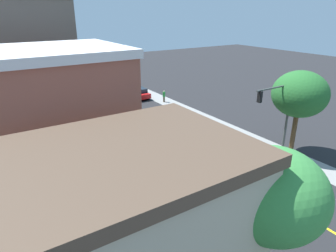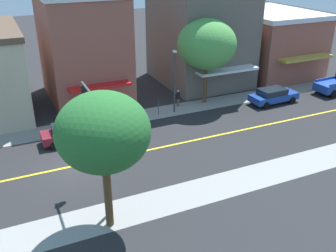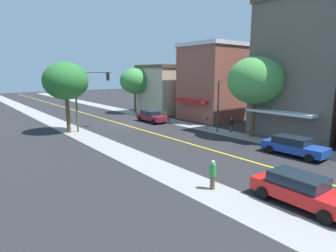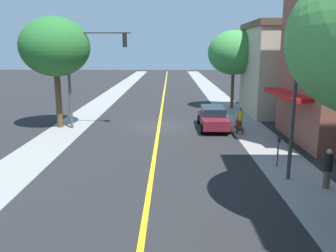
{
  "view_description": "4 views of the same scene",
  "coord_description": "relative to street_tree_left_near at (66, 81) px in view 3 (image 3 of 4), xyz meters",
  "views": [
    {
      "loc": [
        -15.95,
        -14.23,
        12.26
      ],
      "look_at": [
        -1.03,
        8.75,
        1.63
      ],
      "focal_mm": 32.13,
      "sensor_mm": 36.0,
      "label": 1
    },
    {
      "loc": [
        23.48,
        -3.64,
        13.6
      ],
      "look_at": [
        -0.19,
        7.19,
        1.56
      ],
      "focal_mm": 41.12,
      "sensor_mm": 36.0,
      "label": 2
    },
    {
      "loc": [
        17.06,
        30.52,
        6.46
      ],
      "look_at": [
        1.45,
        10.88,
        1.62
      ],
      "focal_mm": 29.86,
      "sensor_mm": 36.0,
      "label": 3
    },
    {
      "loc": [
        -0.83,
        24.29,
        5.37
      ],
      "look_at": [
        -0.71,
        8.46,
        1.86
      ],
      "focal_mm": 36.98,
      "sensor_mm": 36.0,
      "label": 4
    }
  ],
  "objects": [
    {
      "name": "red_sedan_right_curb",
      "position": [
        -3.02,
        24.04,
        -4.73
      ],
      "size": [
        2.19,
        4.76,
        1.54
      ],
      "rotation": [
        0.0,
        0.0,
        1.54
      ],
      "color": "red",
      "rests_on": "ground"
    },
    {
      "name": "street_lamp",
      "position": [
        -12.8,
        9.95,
        -1.94
      ],
      "size": [
        0.7,
        0.36,
        5.71
      ],
      "color": "#38383D",
      "rests_on": "ground"
    },
    {
      "name": "corner_shop_building",
      "position": [
        -19.98,
        16.38,
        1.28
      ],
      "size": [
        11.82,
        8.78,
        13.61
      ],
      "rotation": [
        0.0,
        0.0,
        -1.57
      ],
      "color": "#665B51",
      "rests_on": "ground"
    },
    {
      "name": "fire_hydrant",
      "position": [
        -12.66,
        -0.39,
        -5.16
      ],
      "size": [
        0.44,
        0.24,
        0.75
      ],
      "color": "red",
      "rests_on": "ground"
    },
    {
      "name": "pedestrian_green_shirt",
      "position": [
        -1.03,
        20.08,
        -4.64
      ],
      "size": [
        0.37,
        0.37,
        1.69
      ],
      "rotation": [
        0.0,
        0.0,
        5.03
      ],
      "color": "brown",
      "rests_on": "ground"
    },
    {
      "name": "small_dog",
      "position": [
        -12.28,
        1.87,
        -5.18
      ],
      "size": [
        0.66,
        0.55,
        0.53
      ],
      "rotation": [
        0.0,
        0.0,
        5.66
      ],
      "color": "#4C3828",
      "rests_on": "ground"
    },
    {
      "name": "street_tree_left_near",
      "position": [
        0.0,
        0.0,
        0.0
      ],
      "size": [
        4.68,
        4.68,
        7.55
      ],
      "color": "brown",
      "rests_on": "ground"
    },
    {
      "name": "sidewalk_right",
      "position": [
        -0.67,
        -0.46,
        -5.53
      ],
      "size": [
        2.64,
        126.0,
        0.01
      ],
      "primitive_type": "cube",
      "color": "gray",
      "rests_on": "ground"
    },
    {
      "name": "street_tree_left_far",
      "position": [
        -13.52,
        -8.1,
        -0.45
      ],
      "size": [
        4.68,
        4.68,
        7.08
      ],
      "color": "brown",
      "rests_on": "ground"
    },
    {
      "name": "pale_office_building",
      "position": [
        -19.98,
        3.67,
        -0.38
      ],
      "size": [
        10.98,
        7.39,
        10.27
      ],
      "rotation": [
        0.0,
        0.0,
        -1.57
      ],
      "color": "#935142",
      "rests_on": "ground"
    },
    {
      "name": "blue_sedan_left_curb",
      "position": [
        -10.88,
        19.57,
        -4.76
      ],
      "size": [
        2.16,
        4.83,
        1.47
      ],
      "rotation": [
        0.0,
        0.0,
        1.6
      ],
      "color": "#1E429E",
      "rests_on": "ground"
    },
    {
      "name": "parking_meter",
      "position": [
        -12.8,
        8.39,
        -4.58
      ],
      "size": [
        0.12,
        0.18,
        1.45
      ],
      "color": "#4C4C51",
      "rests_on": "ground"
    },
    {
      "name": "street_tree_right_corner",
      "position": [
        -13.86,
        13.71,
        0.13
      ],
      "size": [
        5.43,
        5.43,
        7.98
      ],
      "color": "brown",
      "rests_on": "ground"
    },
    {
      "name": "pedestrian_black_shirt",
      "position": [
        -13.99,
        10.91,
        -4.69
      ],
      "size": [
        0.34,
        0.34,
        1.6
      ],
      "rotation": [
        0.0,
        0.0,
        5.43
      ],
      "color": "brown",
      "rests_on": "ground"
    },
    {
      "name": "sidewalk_left",
      "position": [
        -13.29,
        -0.46,
        -5.53
      ],
      "size": [
        2.64,
        126.0,
        0.01
      ],
      "primitive_type": "cube",
      "color": "gray",
      "rests_on": "ground"
    },
    {
      "name": "road_centerline_stripe",
      "position": [
        -6.98,
        -0.46,
        -5.53
      ],
      "size": [
        0.2,
        126.0,
        0.0
      ],
      "primitive_type": "cube",
      "color": "yellow",
      "rests_on": "ground"
    },
    {
      "name": "traffic_light_mast",
      "position": [
        -2.11,
        0.26,
        -0.97
      ],
      "size": [
        4.36,
        0.32,
        6.98
      ],
      "rotation": [
        0.0,
        0.0,
        3.14
      ],
      "color": "#474C47",
      "rests_on": "ground"
    },
    {
      "name": "pedestrian_yellow_shirt",
      "position": [
        -12.5,
        1.05,
        -4.7
      ],
      "size": [
        0.35,
        0.35,
        1.59
      ],
      "rotation": [
        0.0,
        0.0,
        4.17
      ],
      "color": "brown",
      "rests_on": "ground"
    },
    {
      "name": "brick_apartment_block",
      "position": [
        -19.99,
        -5.53,
        -1.73
      ],
      "size": [
        11.54,
        7.34,
        7.58
      ],
      "rotation": [
        0.0,
        0.0,
        -1.57
      ],
      "color": "beige",
      "rests_on": "ground"
    },
    {
      "name": "maroon_sedan_left_curb",
      "position": [
        -10.76,
        0.29,
        -4.75
      ],
      "size": [
        2.0,
        4.78,
        1.48
      ],
      "rotation": [
        0.0,
        0.0,
        1.56
      ],
      "color": "maroon",
      "rests_on": "ground"
    },
    {
      "name": "ground_plane",
      "position": [
        -6.98,
        -0.46,
        -5.53
      ],
      "size": [
        140.0,
        140.0,
        0.0
      ],
      "primitive_type": "plane",
      "color": "#262628"
    }
  ]
}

